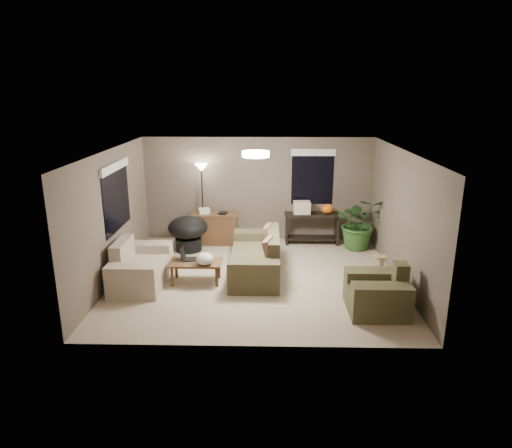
{
  "coord_description": "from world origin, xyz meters",
  "views": [
    {
      "loc": [
        0.2,
        -8.33,
        3.57
      ],
      "look_at": [
        0.0,
        0.2,
        1.05
      ],
      "focal_mm": 32.0,
      "sensor_mm": 36.0,
      "label": 1
    }
  ],
  "objects_px": {
    "coffee_table": "(196,265)",
    "console_table": "(312,226)",
    "houseplant": "(359,228)",
    "cat_scratching_post": "(380,270)",
    "main_sofa": "(257,259)",
    "papasan_chair": "(188,231)",
    "armchair": "(378,294)",
    "loveseat": "(140,268)",
    "desk": "(215,228)",
    "floor_lamp": "(202,177)"
  },
  "relations": [
    {
      "from": "loveseat",
      "to": "houseplant",
      "type": "xyz_separation_m",
      "value": [
        4.57,
        2.1,
        0.19
      ]
    },
    {
      "from": "floor_lamp",
      "to": "armchair",
      "type": "bearing_deg",
      "value": -46.34
    },
    {
      "from": "main_sofa",
      "to": "armchair",
      "type": "bearing_deg",
      "value": -38.15
    },
    {
      "from": "loveseat",
      "to": "console_table",
      "type": "height_order",
      "value": "loveseat"
    },
    {
      "from": "main_sofa",
      "to": "papasan_chair",
      "type": "relative_size",
      "value": 2.1
    },
    {
      "from": "desk",
      "to": "houseplant",
      "type": "bearing_deg",
      "value": -4.62
    },
    {
      "from": "console_table",
      "to": "coffee_table",
      "type": "bearing_deg",
      "value": -135.8
    },
    {
      "from": "houseplant",
      "to": "armchair",
      "type": "bearing_deg",
      "value": -95.34
    },
    {
      "from": "coffee_table",
      "to": "console_table",
      "type": "relative_size",
      "value": 0.77
    },
    {
      "from": "loveseat",
      "to": "cat_scratching_post",
      "type": "distance_m",
      "value": 4.63
    },
    {
      "from": "armchair",
      "to": "desk",
      "type": "bearing_deg",
      "value": 132.1
    },
    {
      "from": "armchair",
      "to": "houseplant",
      "type": "distance_m",
      "value": 3.17
    },
    {
      "from": "armchair",
      "to": "houseplant",
      "type": "bearing_deg",
      "value": 84.66
    },
    {
      "from": "armchair",
      "to": "coffee_table",
      "type": "distance_m",
      "value": 3.4
    },
    {
      "from": "main_sofa",
      "to": "desk",
      "type": "distance_m",
      "value": 2.11
    },
    {
      "from": "coffee_table",
      "to": "main_sofa",
      "type": "bearing_deg",
      "value": 23.06
    },
    {
      "from": "armchair",
      "to": "floor_lamp",
      "type": "xyz_separation_m",
      "value": [
        -3.39,
        3.55,
        1.3
      ]
    },
    {
      "from": "desk",
      "to": "houseplant",
      "type": "xyz_separation_m",
      "value": [
        3.39,
        -0.27,
        0.11
      ]
    },
    {
      "from": "loveseat",
      "to": "coffee_table",
      "type": "xyz_separation_m",
      "value": [
        1.07,
        0.06,
        0.06
      ]
    },
    {
      "from": "houseplant",
      "to": "floor_lamp",
      "type": "bearing_deg",
      "value": 173.74
    },
    {
      "from": "desk",
      "to": "floor_lamp",
      "type": "xyz_separation_m",
      "value": [
        -0.3,
        0.13,
        1.22
      ]
    },
    {
      "from": "desk",
      "to": "main_sofa",
      "type": "bearing_deg",
      "value": -59.96
    },
    {
      "from": "armchair",
      "to": "console_table",
      "type": "bearing_deg",
      "value": 102.6
    },
    {
      "from": "main_sofa",
      "to": "loveseat",
      "type": "distance_m",
      "value": 2.31
    },
    {
      "from": "main_sofa",
      "to": "desk",
      "type": "xyz_separation_m",
      "value": [
        -1.05,
        1.82,
        0.08
      ]
    },
    {
      "from": "loveseat",
      "to": "console_table",
      "type": "bearing_deg",
      "value": 34.66
    },
    {
      "from": "papasan_chair",
      "to": "cat_scratching_post",
      "type": "height_order",
      "value": "papasan_chair"
    },
    {
      "from": "main_sofa",
      "to": "cat_scratching_post",
      "type": "height_order",
      "value": "main_sofa"
    },
    {
      "from": "console_table",
      "to": "cat_scratching_post",
      "type": "distance_m",
      "value": 2.47
    },
    {
      "from": "cat_scratching_post",
      "to": "armchair",
      "type": "bearing_deg",
      "value": -105.14
    },
    {
      "from": "main_sofa",
      "to": "floor_lamp",
      "type": "relative_size",
      "value": 1.15
    },
    {
      "from": "houseplant",
      "to": "main_sofa",
      "type": "bearing_deg",
      "value": -146.47
    },
    {
      "from": "houseplant",
      "to": "cat_scratching_post",
      "type": "height_order",
      "value": "houseplant"
    },
    {
      "from": "loveseat",
      "to": "cat_scratching_post",
      "type": "bearing_deg",
      "value": 2.86
    },
    {
      "from": "loveseat",
      "to": "houseplant",
      "type": "bearing_deg",
      "value": 24.67
    },
    {
      "from": "papasan_chair",
      "to": "floor_lamp",
      "type": "distance_m",
      "value": 1.33
    },
    {
      "from": "armchair",
      "to": "papasan_chair",
      "type": "height_order",
      "value": "armchair"
    },
    {
      "from": "floor_lamp",
      "to": "main_sofa",
      "type": "bearing_deg",
      "value": -55.3
    },
    {
      "from": "loveseat",
      "to": "floor_lamp",
      "type": "relative_size",
      "value": 0.84
    },
    {
      "from": "loveseat",
      "to": "papasan_chair",
      "type": "distance_m",
      "value": 1.98
    },
    {
      "from": "console_table",
      "to": "cat_scratching_post",
      "type": "bearing_deg",
      "value": -62.85
    },
    {
      "from": "cat_scratching_post",
      "to": "loveseat",
      "type": "bearing_deg",
      "value": -177.14
    },
    {
      "from": "desk",
      "to": "cat_scratching_post",
      "type": "distance_m",
      "value": 4.06
    },
    {
      "from": "cat_scratching_post",
      "to": "floor_lamp",
      "type": "bearing_deg",
      "value": 148.7
    },
    {
      "from": "cat_scratching_post",
      "to": "desk",
      "type": "bearing_deg",
      "value": 148.09
    },
    {
      "from": "main_sofa",
      "to": "houseplant",
      "type": "distance_m",
      "value": 2.81
    },
    {
      "from": "desk",
      "to": "loveseat",
      "type": "bearing_deg",
      "value": -116.53
    },
    {
      "from": "loveseat",
      "to": "papasan_chair",
      "type": "bearing_deg",
      "value": 71.56
    },
    {
      "from": "main_sofa",
      "to": "armchair",
      "type": "distance_m",
      "value": 2.6
    },
    {
      "from": "main_sofa",
      "to": "houseplant",
      "type": "height_order",
      "value": "houseplant"
    }
  ]
}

